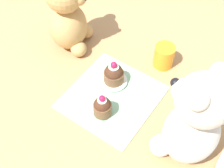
# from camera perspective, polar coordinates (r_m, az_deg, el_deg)

# --- Properties ---
(ground_plane) EXTENTS (4.00, 4.00, 0.00)m
(ground_plane) POSITION_cam_1_polar(r_m,az_deg,el_deg) (0.81, -0.00, -2.45)
(ground_plane) COLOR tan
(knitted_placemat) EXTENTS (0.23, 0.22, 0.01)m
(knitted_placemat) POSITION_cam_1_polar(r_m,az_deg,el_deg) (0.81, -0.00, -2.32)
(knitted_placemat) COLOR #8EBC99
(knitted_placemat) RESTS_ON ground_plane
(teddy_bear_cream) EXTENTS (0.14, 0.14, 0.26)m
(teddy_bear_cream) POSITION_cam_1_polar(r_m,az_deg,el_deg) (0.65, 14.67, -6.52)
(teddy_bear_cream) COLOR silver
(teddy_bear_cream) RESTS_ON ground_plane
(teddy_bear_tan) EXTENTS (0.15, 0.14, 0.23)m
(teddy_bear_tan) POSITION_cam_1_polar(r_m,az_deg,el_deg) (0.88, -8.05, 12.27)
(teddy_bear_tan) COLOR tan
(teddy_bear_tan) RESTS_ON ground_plane
(cupcake_near_cream_bear) EXTENTS (0.04, 0.04, 0.07)m
(cupcake_near_cream_bear) POSITION_cam_1_polar(r_m,az_deg,el_deg) (0.75, -1.77, -4.13)
(cupcake_near_cream_bear) COLOR brown
(cupcake_near_cream_bear) RESTS_ON knitted_placemat
(saucer_plate) EXTENTS (0.07, 0.07, 0.01)m
(saucer_plate) POSITION_cam_1_polar(r_m,az_deg,el_deg) (0.83, 0.30, 0.60)
(saucer_plate) COLOR white
(saucer_plate) RESTS_ON knitted_placemat
(cupcake_near_tan_bear) EXTENTS (0.05, 0.05, 0.07)m
(cupcake_near_tan_bear) POSITION_cam_1_polar(r_m,az_deg,el_deg) (0.81, 0.31, 1.83)
(cupcake_near_tan_bear) COLOR brown
(cupcake_near_tan_bear) RESTS_ON saucer_plate
(juice_glass) EXTENTS (0.06, 0.06, 0.07)m
(juice_glass) POSITION_cam_1_polar(r_m,az_deg,el_deg) (0.87, 9.48, 5.07)
(juice_glass) COLOR orange
(juice_glass) RESTS_ON ground_plane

